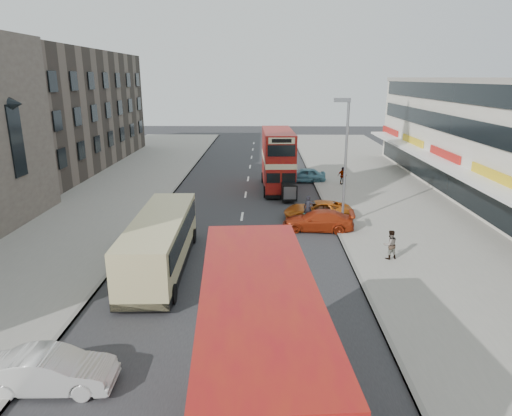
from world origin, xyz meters
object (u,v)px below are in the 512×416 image
(bus_second, at_px, (278,160))
(car_right_c, at_px, (304,175))
(pedestrian_far, at_px, (342,176))
(bus_main, at_px, (259,385))
(car_right_b, at_px, (318,210))
(car_right_a, at_px, (318,221))
(cyclist, at_px, (308,215))
(car_left_front, at_px, (51,371))
(coach, at_px, (161,241))
(street_lamp, at_px, (345,153))
(pedestrian_near, at_px, (390,244))

(bus_second, height_order, car_right_c, bus_second)
(pedestrian_far, bearing_deg, bus_main, -123.70)
(bus_second, bearing_deg, car_right_b, 103.93)
(bus_second, relative_size, car_right_a, 2.00)
(cyclist, bearing_deg, pedestrian_far, 77.32)
(bus_second, relative_size, cyclist, 4.52)
(car_right_b, xyz_separation_m, car_right_c, (0.03, 11.22, 0.03))
(car_left_front, distance_m, car_right_a, 18.14)
(coach, distance_m, pedestrian_far, 21.86)
(coach, distance_m, car_right_b, 12.14)
(street_lamp, distance_m, car_right_b, 4.60)
(car_right_a, bearing_deg, street_lamp, 123.61)
(coach, height_order, cyclist, coach)
(car_right_a, bearing_deg, pedestrian_near, 39.11)
(car_right_b, bearing_deg, car_right_c, 178.26)
(street_lamp, relative_size, pedestrian_near, 5.13)
(car_right_b, bearing_deg, pedestrian_far, 159.95)
(car_right_b, relative_size, car_right_c, 1.16)
(coach, distance_m, car_right_a, 10.52)
(street_lamp, height_order, car_left_front, street_lamp)
(street_lamp, xyz_separation_m, bus_second, (-3.83, 9.96, -2.22))
(car_left_front, height_order, car_right_c, car_right_c)
(bus_second, distance_m, car_left_front, 27.15)
(car_right_b, height_order, pedestrian_far, pedestrian_far)
(car_left_front, bearing_deg, street_lamp, -37.54)
(car_right_b, bearing_deg, pedestrian_near, 20.77)
(bus_main, height_order, car_left_front, bus_main)
(street_lamp, xyz_separation_m, car_right_a, (-1.59, -0.82, -4.14))
(bus_main, bearing_deg, pedestrian_near, -121.09)
(bus_main, xyz_separation_m, car_left_front, (-6.43, 3.06, -1.96))
(coach, distance_m, car_right_c, 21.46)
(pedestrian_near, height_order, cyclist, cyclist)
(car_right_c, xyz_separation_m, pedestrian_far, (3.27, -1.35, 0.26))
(street_lamp, xyz_separation_m, car_left_front, (-11.53, -16.00, -4.15))
(car_right_a, distance_m, car_right_c, 13.50)
(bus_main, bearing_deg, bus_second, -96.98)
(pedestrian_near, distance_m, pedestrian_far, 17.04)
(street_lamp, distance_m, bus_second, 10.90)
(coach, bearing_deg, bus_second, 67.54)
(car_left_front, relative_size, car_right_c, 0.99)
(street_lamp, distance_m, car_right_c, 13.39)
(car_right_c, bearing_deg, coach, -25.08)
(bus_second, height_order, coach, bus_second)
(coach, xyz_separation_m, car_right_b, (8.79, 8.32, -0.85))
(car_right_b, xyz_separation_m, pedestrian_near, (2.94, -7.17, 0.31))
(coach, xyz_separation_m, car_right_c, (8.83, 19.54, -0.82))
(car_left_front, xyz_separation_m, car_right_c, (10.21, 28.67, 0.03))
(bus_second, distance_m, car_right_b, 9.07)
(cyclist, bearing_deg, street_lamp, 1.35)
(pedestrian_far, bearing_deg, cyclist, -130.82)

